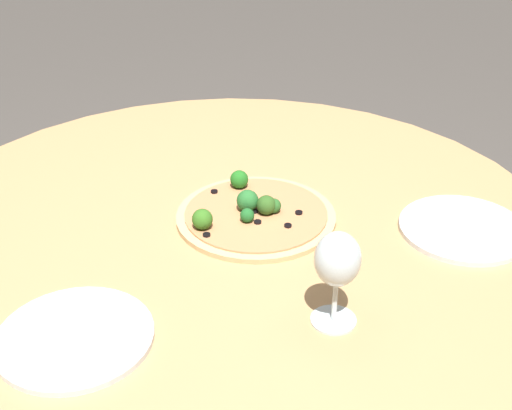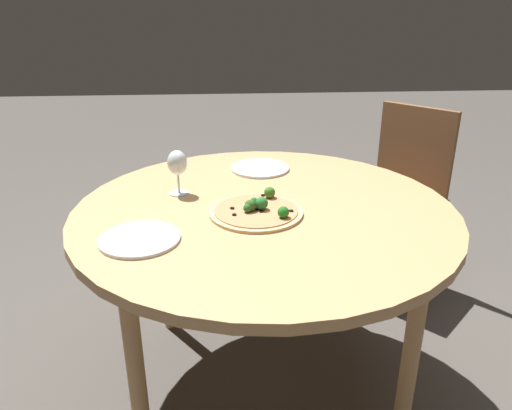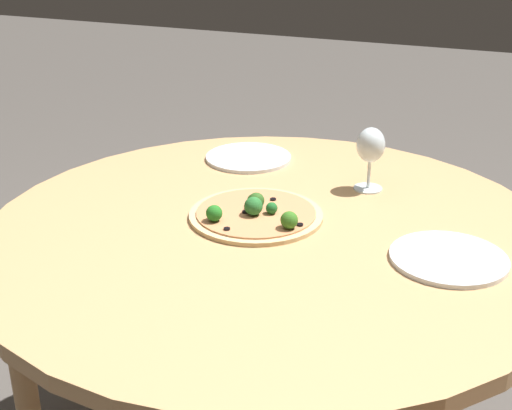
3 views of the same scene
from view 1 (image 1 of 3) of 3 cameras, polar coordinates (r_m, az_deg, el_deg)
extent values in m
cylinder|color=tan|center=(1.34, -2.24, -2.24)|extent=(1.26, 1.26, 0.03)
cylinder|color=tan|center=(1.73, 16.60, -10.33)|extent=(0.05, 0.05, 0.71)
cylinder|color=tan|center=(2.00, -5.11, -2.92)|extent=(0.05, 0.05, 0.71)
cylinder|color=tan|center=(1.34, 0.00, -0.92)|extent=(0.30, 0.30, 0.01)
cylinder|color=tan|center=(1.34, 0.00, -0.66)|extent=(0.27, 0.27, 0.00)
sphere|color=#346A1F|center=(1.28, -4.31, -1.13)|extent=(0.04, 0.04, 0.04)
sphere|color=#1E5E25|center=(1.30, -0.71, -0.83)|extent=(0.03, 0.03, 0.03)
sphere|color=#2F581F|center=(1.33, 0.83, 0.00)|extent=(0.04, 0.04, 0.04)
sphere|color=#216B1F|center=(1.41, -1.35, 2.07)|extent=(0.04, 0.04, 0.04)
sphere|color=#295E24|center=(1.33, 1.43, -0.06)|extent=(0.03, 0.03, 0.03)
sphere|color=#27692D|center=(1.34, -0.68, 0.36)|extent=(0.04, 0.04, 0.04)
cylinder|color=black|center=(1.34, -0.14, -0.50)|extent=(0.01, 0.01, 0.00)
cylinder|color=black|center=(1.27, -4.12, -2.34)|extent=(0.01, 0.01, 0.00)
cylinder|color=black|center=(1.36, -0.09, 0.02)|extent=(0.01, 0.01, 0.00)
cylinder|color=black|center=(1.41, -3.36, 1.09)|extent=(0.01, 0.01, 0.00)
cylinder|color=black|center=(1.34, 3.45, -0.61)|extent=(0.01, 0.01, 0.00)
cylinder|color=black|center=(1.30, 2.57, -1.65)|extent=(0.01, 0.01, 0.00)
cylinder|color=black|center=(1.31, 0.13, -1.36)|extent=(0.01, 0.01, 0.00)
cylinder|color=silver|center=(1.11, 6.21, -9.12)|extent=(0.07, 0.07, 0.00)
cylinder|color=silver|center=(1.08, 6.31, -7.67)|extent=(0.01, 0.01, 0.07)
ellipsoid|color=silver|center=(1.04, 6.55, -4.32)|extent=(0.07, 0.07, 0.09)
cylinder|color=silver|center=(1.36, 16.23, -1.82)|extent=(0.23, 0.23, 0.01)
cylinder|color=silver|center=(1.10, -14.30, -10.21)|extent=(0.23, 0.23, 0.01)
camera|label=2|loc=(2.48, 22.76, 27.23)|focal=35.00mm
camera|label=3|loc=(2.00, -49.74, 19.66)|focal=50.00mm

